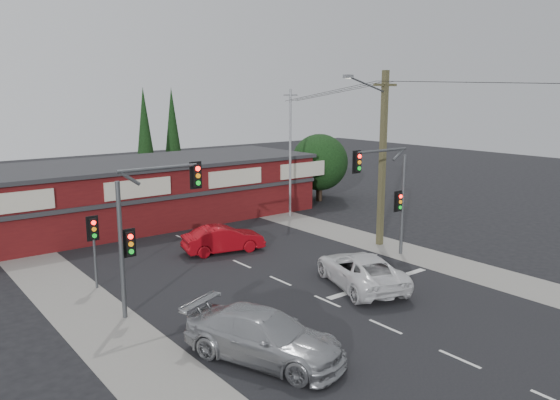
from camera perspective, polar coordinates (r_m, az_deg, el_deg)
ground at (r=24.99m, az=2.30°, el=-9.42°), size 120.00×120.00×0.00m
road_strip at (r=28.77m, az=-4.18°, el=-6.63°), size 14.00×70.00×0.01m
verge_left at (r=25.36m, az=-20.60°, el=-9.83°), size 3.00×70.00×0.02m
verge_right at (r=34.02m, az=7.83°, el=-3.88°), size 3.00×70.00×0.02m
stop_line at (r=26.29m, az=10.35°, el=-8.51°), size 6.50×0.35×0.01m
white_suv at (r=25.54m, az=8.39°, el=-7.23°), size 4.32×6.15×1.56m
silver_suv at (r=18.72m, az=-1.66°, el=-14.02°), size 4.31×6.14×1.65m
red_sedan at (r=30.68m, az=-5.94°, el=-4.08°), size 4.75×2.50×1.49m
lane_dashes at (r=24.95m, az=2.37°, el=-9.42°), size 0.12×37.50×0.01m
shop_building at (r=38.17m, az=-15.54°, el=0.73°), size 27.30×8.40×4.22m
tree_cluster at (r=45.08m, az=3.95°, el=3.65°), size 5.90×5.10×5.50m
conifer_near at (r=45.92m, az=-13.94°, el=6.73°), size 1.80×1.80×9.25m
conifer_far at (r=49.22m, az=-11.16°, el=7.13°), size 1.80×1.80×9.25m
traffic_mast_left at (r=22.21m, az=-13.85°, el=-1.80°), size 3.77×0.27×5.97m
traffic_mast_right at (r=29.37m, az=11.37°, el=1.47°), size 3.96×0.27×5.97m
pedestal_signal at (r=25.93m, az=-18.90°, el=-3.69°), size 0.55×0.27×3.38m
utility_pole at (r=31.58m, az=10.54°, el=4.83°), size 4.38×0.59×10.00m
steel_pole at (r=38.59m, az=1.08°, el=5.11°), size 1.20×0.16×9.00m
power_lines at (r=28.17m, az=19.42°, el=11.07°), size 2.01×29.00×1.22m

